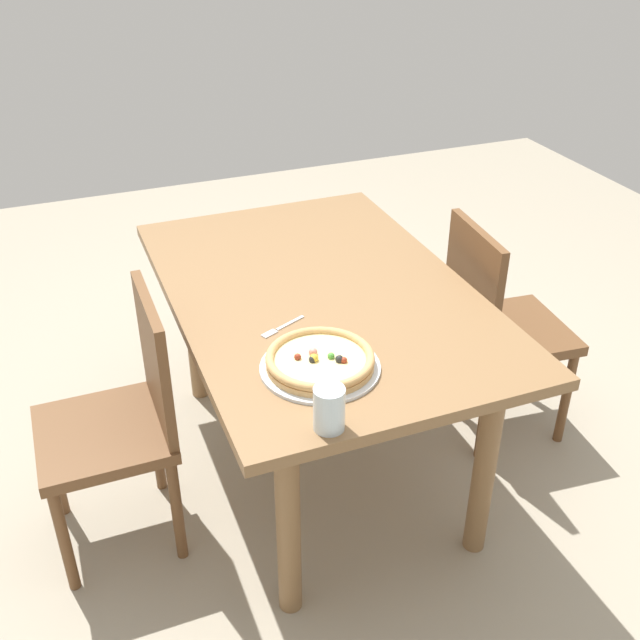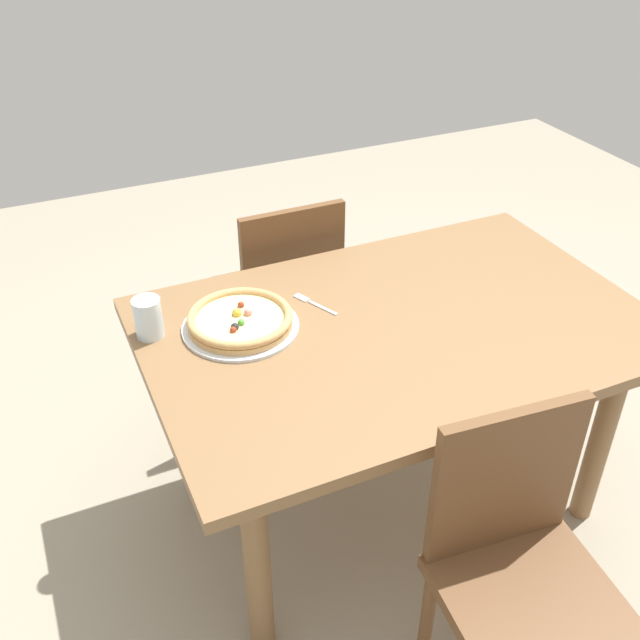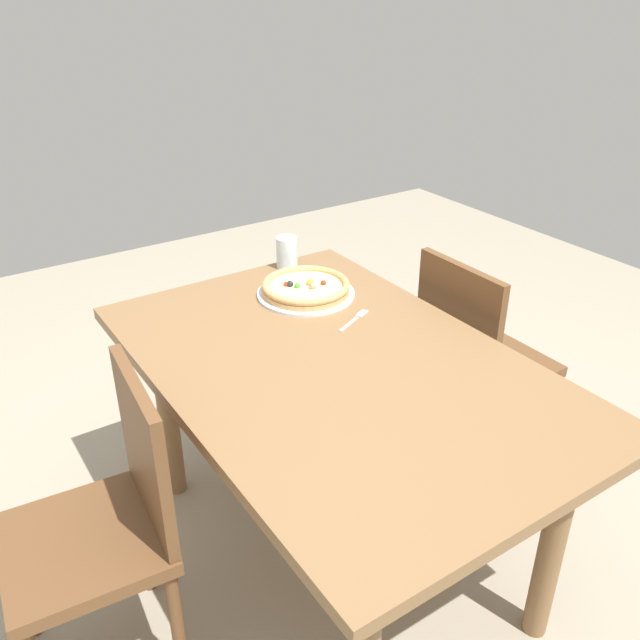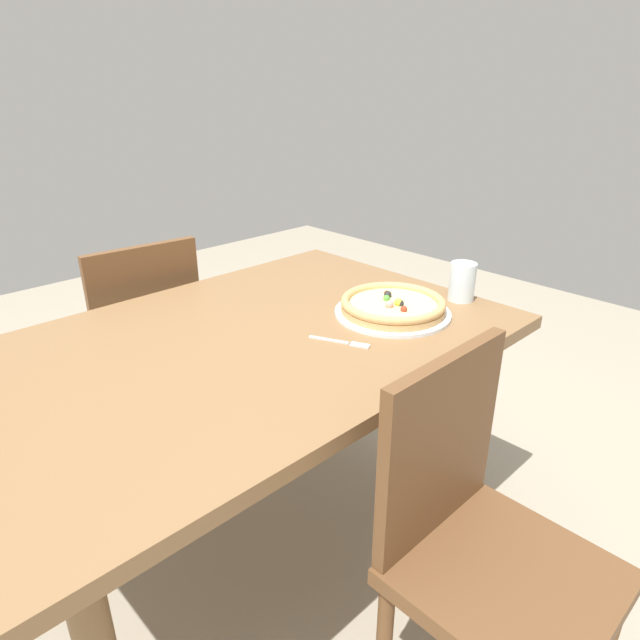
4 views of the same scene
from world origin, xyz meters
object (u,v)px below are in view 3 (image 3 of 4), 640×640
chair_far (476,358)px  fork (356,319)px  plate (306,294)px  chair_near (107,521)px  dining_table (337,391)px  pizza (306,287)px  drinking_glass (287,252)px

chair_far → fork: bearing=-100.6°
chair_far → plate: 0.67m
chair_near → chair_far: same height
dining_table → chair_far: 0.71m
plate → fork: 0.24m
fork → pizza: bearing=74.1°
chair_near → pizza: bearing=-60.6°
pizza → plate: bearing=28.3°
plate → pizza: bearing=-151.7°
dining_table → fork: size_ratio=9.25×
fork → plate: bearing=74.1°
chair_far → drinking_glass: 0.80m
pizza → fork: pizza is taller
plate → pizza: (-0.00, -0.00, 0.03)m
drinking_glass → plate: bearing=-16.4°
plate → drinking_glass: drinking_glass is taller
dining_table → chair_far: (-0.09, 0.69, -0.17)m
chair_far → fork: size_ratio=5.52×
chair_far → plate: bearing=-122.3°
dining_table → plate: plate is taller
fork → drinking_glass: bearing=61.4°
pizza → drinking_glass: drinking_glass is taller
chair_near → plate: (-0.38, 0.85, 0.27)m
chair_near → fork: bearing=-75.6°
chair_far → plate: chair_far is taller
chair_far → fork: 0.56m
pizza → drinking_glass: size_ratio=2.56×
chair_far → dining_table: bearing=-82.3°
chair_near → pizza: size_ratio=2.88×
chair_near → drinking_glass: 1.16m
fork → chair_near: bearing=164.9°
dining_table → drinking_glass: size_ratio=12.33×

